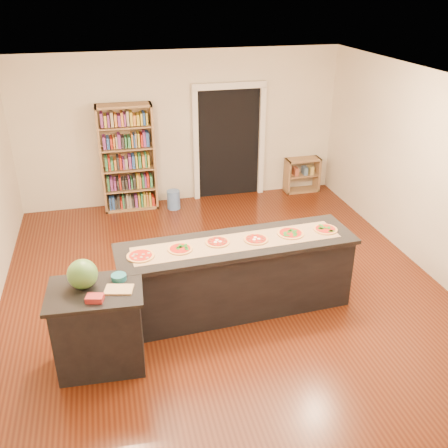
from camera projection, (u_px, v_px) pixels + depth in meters
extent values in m
cube|color=beige|center=(228.00, 202.00, 6.18)|extent=(6.00, 7.00, 2.80)
cube|color=#50210D|center=(228.00, 296.00, 6.80)|extent=(6.00, 7.00, 0.01)
cube|color=white|center=(228.00, 87.00, 5.57)|extent=(6.00, 7.00, 0.01)
cube|color=black|center=(229.00, 144.00, 9.57)|extent=(1.20, 0.02, 2.10)
cube|color=silver|center=(196.00, 147.00, 9.39)|extent=(0.10, 0.08, 2.10)
cube|color=silver|center=(262.00, 142.00, 9.67)|extent=(0.10, 0.08, 2.10)
cube|color=silver|center=(229.00, 86.00, 9.04)|extent=(1.40, 0.08, 0.12)
cube|color=black|center=(237.00, 278.00, 6.35)|extent=(2.89, 0.72, 0.93)
cube|color=black|center=(237.00, 244.00, 6.13)|extent=(2.98, 0.81, 0.05)
cube|color=black|center=(100.00, 329.00, 5.41)|extent=(0.90, 0.64, 0.94)
cube|color=black|center=(95.00, 292.00, 5.19)|extent=(0.99, 0.72, 0.04)
cube|color=#9B754B|center=(128.00, 158.00, 9.00)|extent=(0.98, 0.35, 1.95)
cube|color=#9B754B|center=(302.00, 175.00, 10.04)|extent=(0.69, 0.30, 0.69)
cylinder|color=#567CBF|center=(174.00, 200.00, 9.33)|extent=(0.24, 0.24, 0.35)
cube|color=#91704B|center=(237.00, 242.00, 6.11)|extent=(2.60, 0.59, 0.00)
sphere|color=#144214|center=(82.00, 274.00, 5.16)|extent=(0.32, 0.32, 0.32)
cube|color=tan|center=(119.00, 290.00, 5.17)|extent=(0.33, 0.26, 0.02)
cube|color=maroon|center=(95.00, 298.00, 4.99)|extent=(0.20, 0.16, 0.06)
cylinder|color=#195966|center=(119.00, 277.00, 5.35)|extent=(0.16, 0.16, 0.06)
cylinder|color=tan|center=(141.00, 256.00, 5.79)|extent=(0.31, 0.31, 0.02)
cylinder|color=#A5190C|center=(141.00, 255.00, 5.79)|extent=(0.25, 0.25, 0.00)
cylinder|color=tan|center=(180.00, 249.00, 5.94)|extent=(0.29, 0.29, 0.02)
cylinder|color=#A5190C|center=(180.00, 248.00, 5.93)|extent=(0.24, 0.24, 0.00)
cylinder|color=tan|center=(217.00, 242.00, 6.10)|extent=(0.30, 0.30, 0.02)
cylinder|color=#A5190C|center=(217.00, 241.00, 6.09)|extent=(0.25, 0.25, 0.00)
cylinder|color=tan|center=(256.00, 239.00, 6.16)|extent=(0.29, 0.29, 0.02)
cylinder|color=#A5190C|center=(256.00, 239.00, 6.16)|extent=(0.24, 0.24, 0.00)
cylinder|color=tan|center=(290.00, 233.00, 6.31)|extent=(0.34, 0.34, 0.02)
cylinder|color=#A5190C|center=(291.00, 233.00, 6.30)|extent=(0.28, 0.28, 0.00)
cylinder|color=tan|center=(325.00, 229.00, 6.41)|extent=(0.32, 0.32, 0.02)
cylinder|color=#A5190C|center=(325.00, 229.00, 6.40)|extent=(0.26, 0.26, 0.00)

